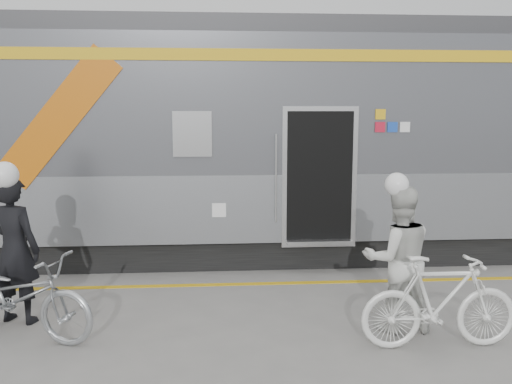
{
  "coord_description": "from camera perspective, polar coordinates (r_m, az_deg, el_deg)",
  "views": [
    {
      "loc": [
        -0.7,
        -5.75,
        2.62
      ],
      "look_at": [
        -0.18,
        1.6,
        1.5
      ],
      "focal_mm": 38.0,
      "sensor_mm": 36.0,
      "label": 1
    }
  ],
  "objects": [
    {
      "name": "ground",
      "position": [
        6.35,
        2.74,
        -15.72
      ],
      "size": [
        90.0,
        90.0,
        0.0
      ],
      "primitive_type": "plane",
      "color": "slate",
      "rests_on": "ground"
    },
    {
      "name": "train",
      "position": [
        9.97,
        -7.42,
        5.33
      ],
      "size": [
        24.0,
        3.17,
        4.1
      ],
      "color": "black",
      "rests_on": "ground"
    },
    {
      "name": "safety_strip",
      "position": [
        8.35,
        0.97,
        -9.62
      ],
      "size": [
        24.0,
        0.12,
        0.01
      ],
      "primitive_type": "cube",
      "color": "gold",
      "rests_on": "ground"
    },
    {
      "name": "man",
      "position": [
        7.31,
        -24.08,
        -5.58
      ],
      "size": [
        0.77,
        0.63,
        1.84
      ],
      "primitive_type": "imported",
      "rotation": [
        0.0,
        0.0,
        2.83
      ],
      "color": "black",
      "rests_on": "ground"
    },
    {
      "name": "bicycle_left",
      "position": [
        6.85,
        -23.84,
        -10.08
      ],
      "size": [
        2.04,
        1.24,
        1.01
      ],
      "primitive_type": "imported",
      "rotation": [
        0.0,
        0.0,
        1.26
      ],
      "color": "#A2A5A9",
      "rests_on": "ground"
    },
    {
      "name": "woman",
      "position": [
        6.68,
        14.71,
        -6.82
      ],
      "size": [
        0.85,
        0.66,
        1.74
      ],
      "primitive_type": "imported",
      "rotation": [
        0.0,
        0.0,
        3.14
      ],
      "color": "beige",
      "rests_on": "ground"
    },
    {
      "name": "bicycle_right",
      "position": [
        6.4,
        18.78,
        -10.92
      ],
      "size": [
        1.76,
        0.5,
        1.06
      ],
      "primitive_type": "imported",
      "rotation": [
        0.0,
        0.0,
        1.57
      ],
      "color": "white",
      "rests_on": "ground"
    },
    {
      "name": "helmet_man",
      "position": [
        7.13,
        -24.61,
        2.87
      ],
      "size": [
        0.32,
        0.32,
        0.32
      ],
      "primitive_type": "sphere",
      "color": "white",
      "rests_on": "man"
    },
    {
      "name": "helmet_woman",
      "position": [
        6.49,
        15.05,
        1.81
      ],
      "size": [
        0.28,
        0.28,
        0.28
      ],
      "primitive_type": "sphere",
      "color": "white",
      "rests_on": "woman"
    }
  ]
}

